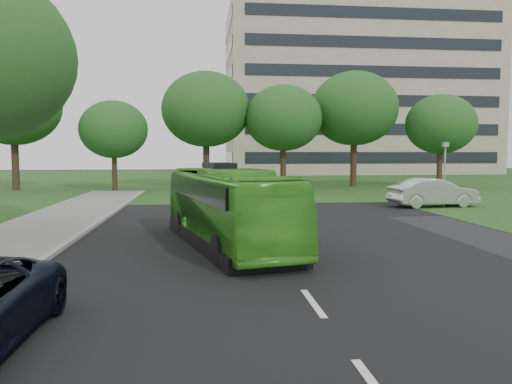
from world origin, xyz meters
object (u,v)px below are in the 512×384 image
Objects in this scene: tree_park_f at (13,106)px; sedan at (433,193)px; tree_park_b at (206,110)px; tree_park_e at (441,124)px; camera_pole at (445,165)px; tree_park_c at (283,118)px; bus at (227,207)px; office_building at (354,94)px; tree_park_d at (354,109)px; tree_park_a at (114,130)px.

tree_park_f is 2.03× the size of sedan.
tree_park_b is 21.81m from tree_park_e.
sedan is 1.35× the size of camera_pole.
tree_park_c is at bearing 1.01° from tree_park_f.
tree_park_f reaches higher than tree_park_e.
tree_park_f is at bearing 107.89° from bus.
office_building is 51.90m from camera_pole.
camera_pole is at bearing -67.31° from tree_park_c.
camera_pole is (-9.87, -49.96, -10.00)m from office_building.
tree_park_c is 1.79× the size of sedan.
tree_park_d is 1.03× the size of tree_park_f.
bus is at bearing -111.06° from office_building.
tree_park_b is at bearing 77.26° from bus.
office_building is 4.13× the size of bus.
tree_park_a reaches higher than bus.
tree_park_e is at bearing -0.37° from tree_park_f.
camera_pole is at bearing -90.03° from tree_park_d.
tree_park_e is 18.17m from camera_pole.
office_building is at bearing 53.31° from tree_park_b.
office_building is 3.67× the size of tree_park_d.
tree_park_b is (-23.88, -32.05, -5.33)m from office_building.
bus is at bearing -58.57° from tree_park_f.
tree_park_a is 0.72× the size of tree_park_b.
office_building is 7.66× the size of sedan.
sedan is (13.34, -17.86, -6.31)m from tree_park_b.
tree_park_e reaches higher than camera_pole.
bus is at bearing -89.19° from tree_park_b.
tree_park_b is at bearing -126.69° from office_building.
office_building is 37.74m from tree_park_c.
tree_park_d is 30.38m from tree_park_f.
office_building reaches higher than tree_park_b.
tree_park_f is (-8.48, 1.14, 2.03)m from tree_park_a.
office_building is at bearing 47.61° from tree_park_a.
tree_park_d is at bearing 51.34° from bus.
tree_park_e is (7.68, -1.93, -1.53)m from tree_park_d.
tree_park_d is 1.12× the size of bus.
tree_park_f is at bearing -174.59° from tree_park_b.
tree_park_e is 1.65× the size of sedan.
tree_park_b is 14.02m from tree_park_d.
tree_park_b is at bearing 30.67° from sedan.
office_building is 52.32m from sedan.
tree_park_f reaches higher than sedan.
tree_park_c is 28.98m from bus.
tree_park_d is 32.63m from bus.
tree_park_a is 14.96m from tree_park_c.
tree_park_d is 19.15m from sedan.
bus is (-23.47, -60.96, -11.15)m from office_building.
office_building is at bearing 72.83° from tree_park_d.
tree_park_d reaches higher than sedan.
tree_park_b reaches higher than tree_park_f.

